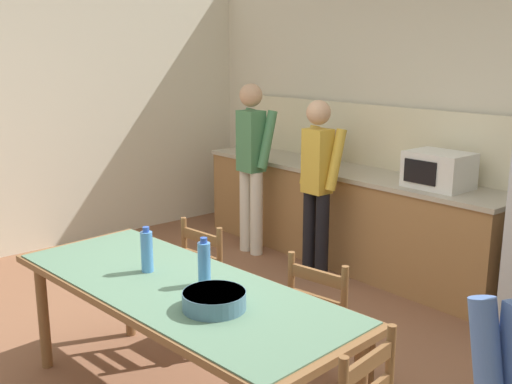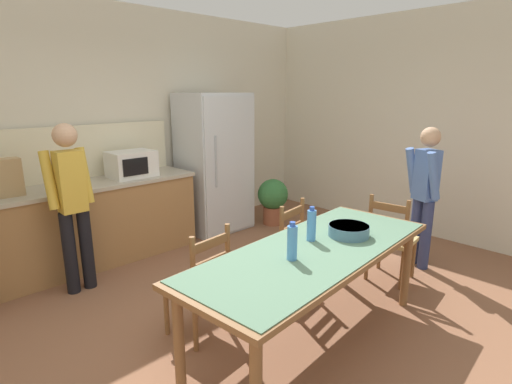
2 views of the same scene
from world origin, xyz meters
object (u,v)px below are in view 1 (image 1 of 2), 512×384
bottle_near_centre (147,251)px  chair_side_far_right (328,328)px  dining_table (177,297)px  person_at_sink (252,160)px  paper_bag (326,148)px  person_at_counter (318,181)px  bottle_off_centre (204,263)px  chair_side_far_left (216,283)px  serving_bowl (214,299)px  microwave (439,170)px

bottle_near_centre → chair_side_far_right: 1.16m
dining_table → chair_side_far_right: (0.45, 0.75, -0.26)m
person_at_sink → chair_side_far_right: bearing=-120.4°
dining_table → bottle_near_centre: size_ratio=8.46×
paper_bag → person_at_counter: (0.39, -0.51, -0.19)m
bottle_off_centre → chair_side_far_left: size_ratio=0.30×
person_at_counter → person_at_sink: bearing=88.7°
person_at_sink → dining_table: bearing=-138.3°
paper_bag → bottle_off_centre: size_ratio=1.33×
dining_table → serving_bowl: 0.42m
bottle_off_centre → paper_bag: bearing=120.1°
bottle_off_centre → person_at_sink: person_at_sink is taller
chair_side_far_right → person_at_counter: bearing=-53.3°
microwave → bottle_off_centre: bearing=-85.9°
dining_table → serving_bowl: serving_bowl is taller
paper_bag → bottle_near_centre: bearing=-68.0°
paper_bag → chair_side_far_left: bearing=-67.8°
microwave → paper_bag: bearing=-179.7°
chair_side_far_left → person_at_counter: person_at_counter is taller
bottle_off_centre → chair_side_far_left: bottle_off_centre is taller
dining_table → person_at_counter: 2.32m
bottle_off_centre → person_at_sink: size_ratio=0.16×
paper_bag → chair_side_far_right: size_ratio=0.40×
paper_bag → person_at_sink: size_ratio=0.21×
microwave → dining_table: 2.65m
bottle_near_centre → bottle_off_centre: 0.40m
chair_side_far_left → person_at_sink: person_at_sink is taller
chair_side_far_left → dining_table: bearing=122.8°
microwave → person_at_sink: person_at_sink is taller
serving_bowl → chair_side_far_right: bearing=86.0°
serving_bowl → person_at_sink: person_at_sink is taller
bottle_near_centre → serving_bowl: bottle_near_centre is taller
paper_bag → bottle_off_centre: (1.45, -2.50, -0.20)m
dining_table → bottle_near_centre: 0.34m
microwave → bottle_off_centre: (0.18, -2.51, -0.17)m
dining_table → bottle_off_centre: size_ratio=8.46×
serving_bowl → microwave: bearing=100.1°
bottle_off_centre → chair_side_far_right: 0.86m
microwave → paper_bag: (-1.27, -0.01, 0.03)m
microwave → serving_bowl: (0.47, -2.65, -0.24)m
bottle_off_centre → person_at_sink: 2.83m
person_at_sink → chair_side_far_left: bearing=-137.2°
bottle_near_centre → chair_side_far_right: bottle_near_centre is taller
bottle_near_centre → chair_side_far_left: 0.88m
person_at_sink → bottle_off_centre: bearing=-135.2°
bottle_near_centre → person_at_counter: person_at_counter is taller
chair_side_far_left → person_at_counter: 1.55m
bottle_near_centre → serving_bowl: size_ratio=0.84×
person_at_counter → chair_side_far_right: bearing=-133.9°
microwave → bottle_off_centre: 2.52m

